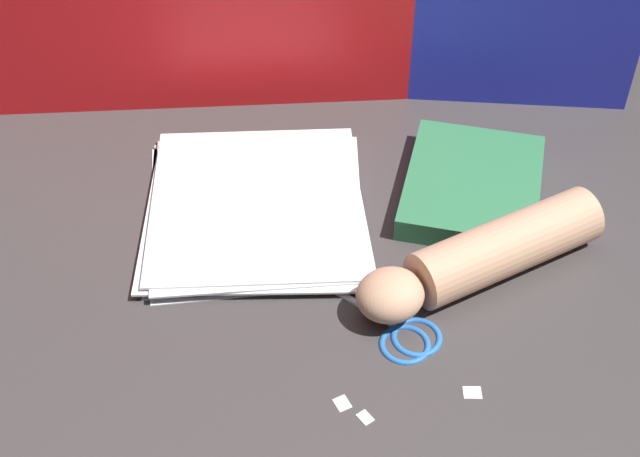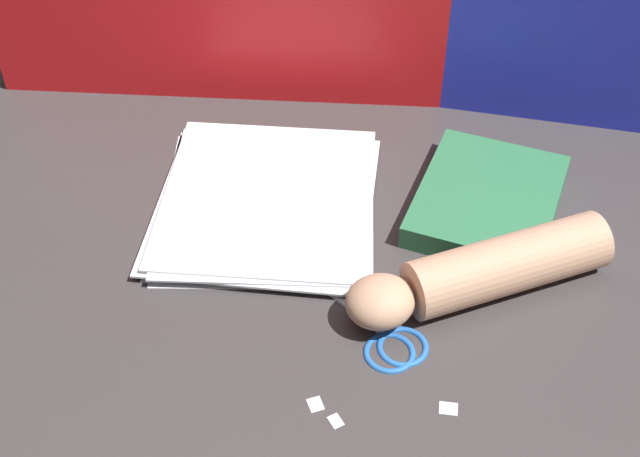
# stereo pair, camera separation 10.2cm
# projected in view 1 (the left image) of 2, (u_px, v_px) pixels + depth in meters

# --- Properties ---
(ground_plane) EXTENTS (6.00, 6.00, 0.00)m
(ground_plane) POSITION_uv_depth(u_px,v_px,m) (331.00, 266.00, 1.07)
(ground_plane) COLOR #3D3838
(paper_stack) EXTENTS (0.29, 0.31, 0.02)m
(paper_stack) POSITION_uv_depth(u_px,v_px,m) (255.00, 207.00, 1.13)
(paper_stack) COLOR white
(paper_stack) RESTS_ON ground_plane
(book_closed) EXTENTS (0.22, 0.25, 0.03)m
(book_closed) POSITION_uv_depth(u_px,v_px,m) (472.00, 186.00, 1.15)
(book_closed) COLOR #2D7247
(book_closed) RESTS_ON ground_plane
(scissors) EXTENTS (0.14, 0.16, 0.01)m
(scissors) POSITION_uv_depth(u_px,v_px,m) (400.00, 328.00, 0.99)
(scissors) COLOR silver
(scissors) RESTS_ON ground_plane
(hand_forearm) EXTENTS (0.32, 0.20, 0.07)m
(hand_forearm) POSITION_uv_depth(u_px,v_px,m) (483.00, 256.00, 1.03)
(hand_forearm) COLOR tan
(hand_forearm) RESTS_ON ground_plane
(paper_scrap_near) EXTENTS (0.02, 0.02, 0.00)m
(paper_scrap_near) POSITION_uv_depth(u_px,v_px,m) (340.00, 403.00, 0.92)
(paper_scrap_near) COLOR white
(paper_scrap_near) RESTS_ON ground_plane
(paper_scrap_mid) EXTENTS (0.02, 0.02, 0.00)m
(paper_scrap_mid) POSITION_uv_depth(u_px,v_px,m) (472.00, 392.00, 0.93)
(paper_scrap_mid) COLOR white
(paper_scrap_mid) RESTS_ON ground_plane
(paper_scrap_far) EXTENTS (0.02, 0.02, 0.00)m
(paper_scrap_far) POSITION_uv_depth(u_px,v_px,m) (365.00, 417.00, 0.91)
(paper_scrap_far) COLOR white
(paper_scrap_far) RESTS_ON ground_plane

